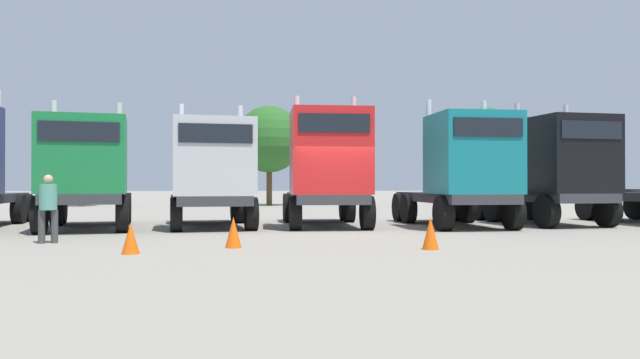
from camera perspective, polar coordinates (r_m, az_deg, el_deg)
name	(u,v)px	position (r m, az deg, el deg)	size (l,w,h in m)	color
ground	(337,232)	(17.99, 1.63, -4.89)	(200.00, 200.00, 0.00)	gray
semi_truck_green	(85,172)	(19.74, -21.03, 0.63)	(3.57, 6.28, 3.96)	#333338
semi_truck_silver	(212,173)	(19.53, -10.02, 0.62)	(3.29, 6.17, 3.98)	#333338
semi_truck_red	(328,168)	(19.64, 0.71, 1.07)	(2.55, 6.18, 4.31)	#333338
semi_truck_teal	(465,169)	(19.99, 13.32, 0.92)	(2.83, 6.07, 4.17)	#333338
semi_truck_black	(557,169)	(22.06, 21.20, 0.92)	(3.20, 5.96, 4.20)	#333338
visitor_with_camera	(48,204)	(15.86, -23.99, -2.07)	(0.50, 0.50, 1.63)	#3F3F3F
traffic_cone_near	(430,233)	(13.37, 10.25, -4.93)	(0.36, 0.36, 0.71)	#F2590C
traffic_cone_mid	(233,232)	(13.64, -8.07, -4.89)	(0.36, 0.36, 0.68)	#F2590C
traffic_cone_far	(131,238)	(12.91, -17.23, -5.26)	(0.36, 0.36, 0.63)	#F2590C
oak_far_left	(82,145)	(40.52, -21.32, 3.01)	(2.99, 2.99, 5.32)	#4C3823
oak_far_centre	(269,139)	(39.43, -4.75, 3.75)	(4.28, 4.28, 6.40)	#4C3823
oak_far_right	(486,137)	(40.06, 15.22, 3.85)	(3.65, 3.65, 6.21)	#4C3823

